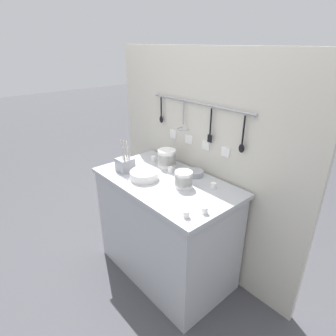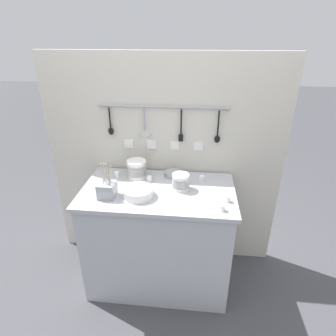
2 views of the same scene
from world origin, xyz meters
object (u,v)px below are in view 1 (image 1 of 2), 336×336
bowl_stack_back_corner (167,158)px  plate_stack (144,175)px  steel_mixing_bowl (195,173)px  cup_edge_far (205,210)px  cup_centre (213,186)px  cup_edge_near (154,159)px  bowl_stack_nested_right (184,179)px  cutlery_caddy (125,164)px  cup_by_caddy (170,170)px  cup_front_right (186,214)px

bowl_stack_back_corner → plate_stack: bearing=-76.6°
steel_mixing_bowl → cup_edge_far: bearing=-39.7°
cup_centre → cup_edge_near: size_ratio=1.00×
bowl_stack_nested_right → cup_centre: bearing=42.2°
cutlery_caddy → cup_edge_near: cutlery_caddy is taller
bowl_stack_back_corner → cup_edge_far: (0.68, -0.29, -0.05)m
cup_by_caddy → cup_centre: bearing=6.9°
cutlery_caddy → cup_centre: cutlery_caddy is taller
plate_stack → cup_edge_near: (-0.23, 0.27, -0.01)m
cup_front_right → steel_mixing_bowl: bearing=128.8°
cutlery_caddy → cup_edge_near: 0.30m
bowl_stack_back_corner → cup_edge_near: size_ratio=3.60×
cup_centre → cup_edge_near: 0.67m
steel_mixing_bowl → cup_by_caddy: bearing=-148.6°
bowl_stack_back_corner → bowl_stack_nested_right: bearing=-23.2°
cup_by_caddy → steel_mixing_bowl: bearing=31.4°
steel_mixing_bowl → plate_stack: bearing=-122.6°
bowl_stack_nested_right → bowl_stack_back_corner: bowl_stack_back_corner is taller
bowl_stack_nested_right → steel_mixing_bowl: size_ratio=0.94×
cup_centre → cutlery_caddy: bearing=-155.2°
steel_mixing_bowl → cup_centre: size_ratio=3.16×
bowl_stack_nested_right → cup_edge_near: bearing=165.1°
cutlery_caddy → steel_mixing_bowl: bearing=40.2°
cup_centre → cup_by_caddy: bearing=-173.1°
bowl_stack_back_corner → plate_stack: (0.07, -0.29, -0.04)m
plate_stack → cup_centre: 0.52m
cutlery_caddy → bowl_stack_nested_right: bearing=17.9°
bowl_stack_back_corner → cup_by_caddy: (0.11, -0.06, -0.05)m
steel_mixing_bowl → cutlery_caddy: bearing=-139.8°
cup_centre → cup_by_caddy: same height
bowl_stack_back_corner → cup_edge_near: (-0.16, -0.02, -0.05)m
cup_front_right → cup_by_caddy: same height
cup_front_right → cutlery_caddy: bearing=173.4°
plate_stack → cup_by_caddy: 0.23m
cup_centre → cup_front_right: bearing=-71.9°
cutlery_caddy → cup_edge_near: size_ratio=6.24×
cutlery_caddy → cup_centre: 0.72m
cup_edge_far → steel_mixing_bowl: bearing=140.3°
cup_by_caddy → cup_edge_far: size_ratio=1.00×
bowl_stack_nested_right → cup_by_caddy: bowl_stack_nested_right is taller
bowl_stack_nested_right → cup_front_right: bearing=-41.4°
cup_edge_far → plate_stack: bearing=179.6°
cutlery_caddy → cup_by_caddy: 0.36m
cutlery_caddy → cup_edge_far: cutlery_caddy is taller
cutlery_caddy → cup_by_caddy: cutlery_caddy is taller
cup_edge_near → bowl_stack_nested_right: bearing=-14.9°
plate_stack → steel_mixing_bowl: (0.21, 0.33, -0.01)m
bowl_stack_nested_right → cup_by_caddy: (-0.24, 0.09, -0.04)m
cup_centre → cup_by_caddy: size_ratio=1.00×
cup_by_caddy → plate_stack: bearing=-100.4°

